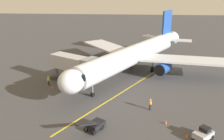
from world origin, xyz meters
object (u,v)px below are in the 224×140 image
Objects in this scene: ground_crew_wing_walker at (49,81)px; tug_portside at (203,134)px; jet_bridge at (78,65)px; ground_crew_marshaller at (75,87)px; ground_crew_loader at (150,104)px; airplane at (136,54)px; safety_cone_wing_port at (53,87)px; safety_cone_nose_right at (166,122)px; belt_loader_starboard_side at (94,125)px; safety_cone_nose_left at (187,135)px.

ground_crew_wing_walker reaches higher than tug_portside.
ground_crew_wing_walker is at bearing 8.66° from jet_bridge.
ground_crew_marshaller is 0.63× the size of tug_portside.
ground_crew_loader is (-12.37, 8.65, -2.88)m from jet_bridge.
airplane is 21.33× the size of ground_crew_loader.
tug_portside is (-7.70, 22.48, -3.30)m from airplane.
jet_bridge is 19.61× the size of safety_cone_wing_port.
jet_bridge is (10.33, 7.02, -0.24)m from airplane.
airplane is at bearing -153.36° from ground_crew_wing_walker.
airplane is 17.51m from safety_cone_wing_port.
ground_crew_loader is 4.17m from safety_cone_nose_right.
belt_loader_starboard_side reaches higher than ground_crew_marshaller.
jet_bridge is at bearing -70.61° from belt_loader_starboard_side.
jet_bridge is at bearing -151.73° from safety_cone_wing_port.
safety_cone_nose_right is 1.00× the size of safety_cone_wing_port.
ground_crew_marshaller is 0.38× the size of belt_loader_starboard_side.
tug_portside is at bearing 147.82° from ground_crew_wing_walker.
safety_cone_nose_left is (-21.49, 14.47, -0.61)m from ground_crew_wing_walker.
airplane reaches higher than safety_cone_wing_port.
jet_bridge is 6.05m from ground_crew_wing_walker.
ground_crew_marshaller is at bearing -33.50° from safety_cone_nose_right.
airplane reaches higher than ground_crew_marshaller.
tug_portside is at bearing 141.72° from safety_cone_nose_right.
safety_cone_wing_port is (16.45, -6.46, -0.61)m from ground_crew_loader.
safety_cone_nose_left is (-16.05, 12.12, -0.61)m from ground_crew_marshaller.
airplane is at bearing -82.59° from ground_crew_loader.
ground_crew_wing_walker is 0.38× the size of belt_loader_starboard_side.
ground_crew_marshaller is 16.75m from safety_cone_nose_right.
airplane reaches higher than belt_loader_starboard_side.
safety_cone_wing_port is at bearing -12.64° from ground_crew_marshaller.
airplane is 24.00m from tug_portside.
belt_loader_starboard_side is at bearing 109.39° from jet_bridge.
airplane is 8.03× the size of belt_loader_starboard_side.
tug_portside reaches higher than safety_cone_nose_right.
airplane reaches higher than ground_crew_wing_walker.
ground_crew_wing_walker is 3.11× the size of safety_cone_nose_right.
ground_crew_wing_walker is at bearing -52.91° from belt_loader_starboard_side.
jet_bridge is at bearing 34.20° from airplane.
airplane is 21.33× the size of ground_crew_wing_walker.
safety_cone_nose_left is at bearing 147.22° from safety_cone_wing_port.
ground_crew_loader reaches higher than safety_cone_wing_port.
airplane is 17.73m from ground_crew_wing_walker.
safety_cone_nose_right and safety_cone_wing_port have the same top height.
jet_bridge reaches higher than ground_crew_marshaller.
ground_crew_loader reaches higher than tug_portside.
ground_crew_marshaller reaches higher than safety_cone_nose_left.
belt_loader_starboard_side reaches higher than tug_portside.
ground_crew_marshaller is at bearing 93.33° from jet_bridge.
belt_loader_starboard_side is 8.26× the size of safety_cone_nose_left.
tug_portside is 4.93× the size of safety_cone_nose_right.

